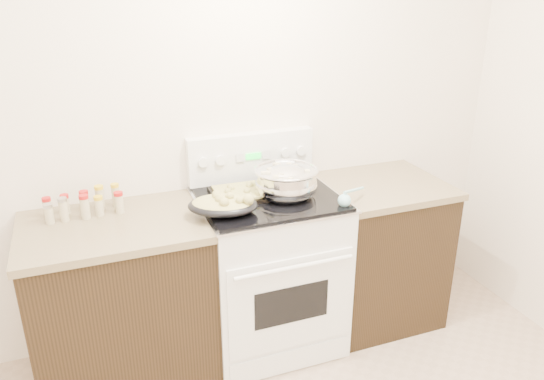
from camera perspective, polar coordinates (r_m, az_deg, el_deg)
name	(u,v)px	position (r m, az deg, el deg)	size (l,w,h in m)	color
room_shell	(339,138)	(1.30, 7.17, 5.53)	(4.10, 3.60, 2.75)	white
counter_left	(123,300)	(3.00, -15.73, -11.34)	(0.93, 0.67, 0.92)	black
counter_right	(376,250)	(3.43, 11.17, -6.37)	(0.73, 0.67, 0.92)	black
kitchen_range	(269,268)	(3.12, -0.36, -8.36)	(0.78, 0.73, 1.22)	white
mixing_bowl	(286,182)	(2.89, 1.52, 0.85)	(0.41, 0.41, 0.21)	silver
roasting_pan	(223,204)	(2.71, -5.28, -1.53)	(0.43, 0.36, 0.11)	black
baking_sheet	(250,191)	(2.93, -2.43, -0.15)	(0.42, 0.30, 0.06)	black
wooden_spoon	(238,201)	(2.83, -3.69, -1.18)	(0.21, 0.19, 0.04)	#976C45
blue_ladle	(346,199)	(2.83, 7.94, -0.97)	(0.22, 0.17, 0.09)	#8FCED5
spice_jars	(85,204)	(2.89, -19.51, -1.42)	(0.39, 0.15, 0.13)	#BFB28C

